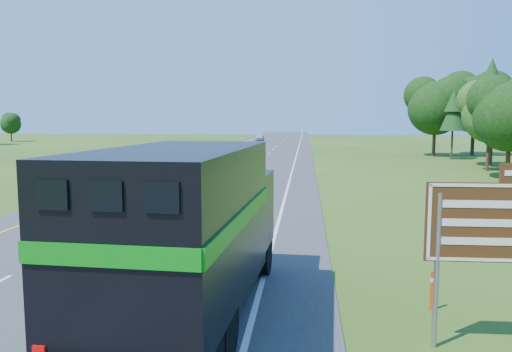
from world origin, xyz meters
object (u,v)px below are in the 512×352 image
Objects in this scene: exit_sign at (485,230)px; horse_truck at (188,229)px; far_car at (260,137)px; white_suv at (191,158)px.

horse_truck is at bearing 172.19° from exit_sign.
exit_sign is (13.23, -95.23, 1.67)m from far_car.
exit_sign is at bearing -82.58° from far_car.
far_car is at bearing 92.12° from white_suv.
horse_truck is 1.34× the size of white_suv.
horse_truck is 2.15× the size of far_car.
far_car is at bearing 97.64° from horse_truck.
far_car is (-7.17, 94.48, -1.39)m from horse_truck.
horse_truck reaches higher than far_car.
exit_sign is (14.24, -35.89, 1.44)m from white_suv.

